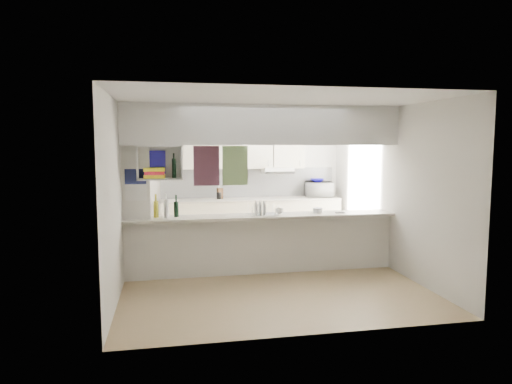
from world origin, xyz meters
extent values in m
plane|color=tan|center=(0.00, 0.00, 0.00)|extent=(4.80, 4.80, 0.00)
plane|color=white|center=(0.00, 0.00, 2.60)|extent=(4.80, 4.80, 0.00)
plane|color=silver|center=(0.00, 2.40, 1.30)|extent=(4.20, 0.00, 4.20)
plane|color=silver|center=(-2.10, 0.00, 1.30)|extent=(0.00, 4.80, 4.80)
plane|color=silver|center=(2.10, 0.00, 1.30)|extent=(0.00, 4.80, 4.80)
cube|color=silver|center=(0.00, 0.00, 0.44)|extent=(4.20, 0.15, 0.88)
cube|color=beige|center=(0.00, 0.00, 0.90)|extent=(4.20, 0.50, 0.04)
cube|color=white|center=(0.00, 0.00, 2.30)|extent=(4.20, 0.50, 0.60)
cube|color=silver|center=(-1.90, 0.00, 1.30)|extent=(0.40, 0.18, 2.60)
cube|color=#191E4C|center=(-1.90, -0.10, 1.55)|extent=(0.30, 0.01, 0.22)
cube|color=white|center=(-1.90, -0.10, 1.32)|extent=(0.30, 0.01, 0.24)
cube|color=black|center=(-0.85, 0.22, 1.68)|extent=(0.40, 0.02, 0.62)
cube|color=#186D6F|center=(-0.40, 0.22, 1.68)|extent=(0.40, 0.02, 0.62)
cube|color=white|center=(-1.55, -0.10, 1.51)|extent=(0.65, 0.35, 0.02)
cube|color=white|center=(-1.55, -0.10, 1.99)|extent=(0.65, 0.35, 0.02)
cube|color=white|center=(-1.55, 0.06, 1.75)|extent=(0.65, 0.02, 0.50)
cube|color=white|center=(-1.86, -0.10, 1.75)|extent=(0.02, 0.35, 0.50)
cube|color=white|center=(-1.24, -0.10, 1.75)|extent=(0.02, 0.35, 0.50)
cube|color=yellow|center=(-1.63, -0.10, 1.55)|extent=(0.30, 0.24, 0.05)
cube|color=red|center=(-1.63, -0.10, 1.60)|extent=(0.28, 0.22, 0.05)
cube|color=yellow|center=(-1.63, -0.10, 1.65)|extent=(0.30, 0.24, 0.05)
cube|color=#130D95|center=(-1.60, 0.02, 1.75)|extent=(0.26, 0.02, 0.34)
cylinder|color=black|center=(-1.35, -0.10, 1.67)|extent=(0.06, 0.06, 0.28)
cube|color=beige|center=(0.20, 2.10, 0.45)|extent=(3.60, 0.60, 0.90)
cube|color=beige|center=(0.20, 2.10, 0.91)|extent=(3.60, 0.63, 0.03)
cube|color=silver|center=(0.20, 2.38, 1.22)|extent=(3.60, 0.03, 0.60)
cube|color=beige|center=(0.00, 2.23, 1.88)|extent=(2.62, 0.34, 0.72)
cube|color=white|center=(0.75, 2.16, 1.48)|extent=(0.60, 0.46, 0.12)
cube|color=silver|center=(0.75, 1.93, 1.45)|extent=(0.60, 0.02, 0.05)
imported|color=white|center=(1.64, 2.14, 1.07)|extent=(0.61, 0.47, 0.31)
imported|color=#130D95|center=(1.61, 2.18, 1.26)|extent=(0.27, 0.27, 0.07)
cube|color=silver|center=(0.00, -0.01, 0.93)|extent=(0.44, 0.33, 0.01)
cylinder|color=white|center=(-0.11, -0.01, 1.04)|extent=(0.02, 0.21, 0.21)
cylinder|color=white|center=(-0.05, -0.01, 1.04)|extent=(0.02, 0.21, 0.21)
cylinder|color=white|center=(0.02, -0.01, 1.04)|extent=(0.02, 0.21, 0.21)
imported|color=white|center=(0.24, -0.08, 0.98)|extent=(0.16, 0.16, 0.09)
cylinder|color=black|center=(-1.77, -0.02, 1.04)|extent=(0.07, 0.07, 0.23)
cylinder|color=black|center=(-1.77, -0.02, 1.20)|extent=(0.03, 0.03, 0.11)
cylinder|color=#ABA11C|center=(-1.62, 0.06, 1.04)|extent=(0.07, 0.07, 0.25)
cylinder|color=#ABA11C|center=(-1.62, 0.06, 1.22)|extent=(0.03, 0.03, 0.11)
cylinder|color=silver|center=(-1.48, -0.02, 1.05)|extent=(0.07, 0.07, 0.26)
cylinder|color=silver|center=(-1.48, -0.02, 1.24)|extent=(0.03, 0.03, 0.11)
cylinder|color=black|center=(-1.33, 0.06, 1.04)|extent=(0.07, 0.07, 0.23)
cylinder|color=black|center=(-1.33, 0.06, 1.20)|extent=(0.03, 0.03, 0.11)
cylinder|color=silver|center=(0.90, 0.03, 0.96)|extent=(0.16, 0.16, 0.08)
cube|color=black|center=(1.25, -0.04, 0.93)|extent=(0.14, 0.07, 0.01)
cylinder|color=black|center=(-0.45, 2.15, 0.99)|extent=(0.10, 0.10, 0.14)
cube|color=#4D321A|center=(-0.42, 2.18, 1.03)|extent=(0.13, 0.11, 0.22)
camera|label=1|loc=(-1.43, -6.86, 2.03)|focal=32.00mm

